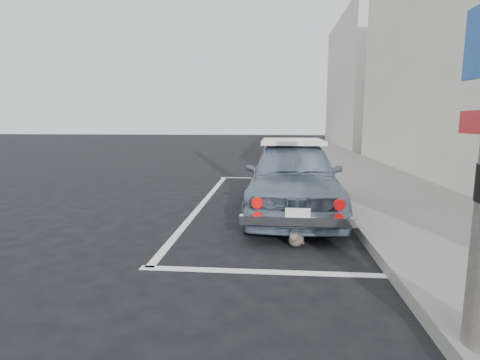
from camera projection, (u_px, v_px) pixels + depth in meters
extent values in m
plane|color=black|center=(230.00, 255.00, 4.79)|extent=(80.00, 80.00, 0.00)
cube|color=slate|center=(426.00, 216.00, 6.48)|extent=(2.80, 40.00, 0.15)
cube|color=black|center=(464.00, 135.00, 8.11)|extent=(0.10, 16.00, 2.40)
cube|color=white|center=(413.00, 22.00, 11.15)|extent=(0.10, 2.00, 1.60)
cube|color=red|center=(388.00, 39.00, 13.51)|extent=(0.10, 2.00, 1.60)
cube|color=beige|center=(367.00, 83.00, 23.30)|extent=(3.50, 10.00, 8.00)
cube|color=silver|center=(269.00, 272.00, 4.26)|extent=(3.00, 0.12, 0.01)
cube|color=silver|center=(271.00, 178.00, 11.14)|extent=(3.00, 0.12, 0.01)
cube|color=silver|center=(203.00, 203.00, 7.82)|extent=(0.12, 7.00, 0.01)
cube|color=red|center=(474.00, 122.00, 2.40)|extent=(0.04, 0.30, 0.15)
cube|color=white|center=(473.00, 122.00, 2.40)|extent=(0.02, 0.16, 0.08)
imported|color=slate|center=(292.00, 176.00, 6.90)|extent=(1.70, 4.09, 1.38)
cube|color=white|center=(292.00, 141.00, 7.20)|extent=(1.17, 1.56, 0.07)
cube|color=silver|center=(297.00, 221.00, 5.01)|extent=(1.55, 0.15, 0.12)
cube|color=white|center=(298.00, 214.00, 4.95)|extent=(0.33, 0.03, 0.17)
cylinder|color=red|center=(257.00, 203.00, 4.99)|extent=(0.15, 0.04, 0.15)
cylinder|color=red|center=(339.00, 205.00, 4.88)|extent=(0.15, 0.04, 0.15)
cylinder|color=red|center=(257.00, 216.00, 5.02)|extent=(0.12, 0.04, 0.12)
cylinder|color=red|center=(339.00, 218.00, 4.91)|extent=(0.12, 0.04, 0.12)
ellipsoid|color=#65594D|center=(296.00, 239.00, 5.13)|extent=(0.29, 0.36, 0.19)
sphere|color=#65594D|center=(294.00, 237.00, 4.99)|extent=(0.12, 0.12, 0.12)
cone|color=#65594D|center=(292.00, 233.00, 5.00)|extent=(0.04, 0.04, 0.05)
cone|color=#65594D|center=(296.00, 233.00, 4.97)|extent=(0.04, 0.04, 0.05)
cylinder|color=#65594D|center=(302.00, 240.00, 5.27)|extent=(0.04, 0.21, 0.03)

